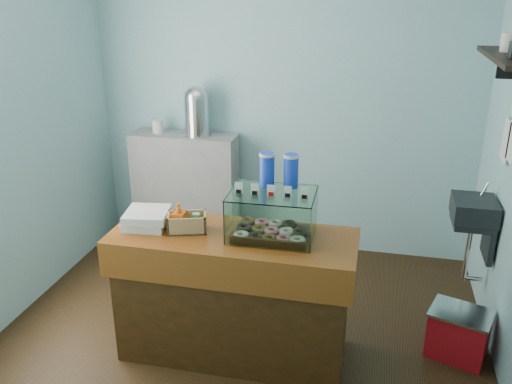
% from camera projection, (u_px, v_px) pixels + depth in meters
% --- Properties ---
extents(ground, '(3.50, 3.50, 0.00)m').
position_uv_depth(ground, '(243.00, 330.00, 4.04)').
color(ground, black).
rests_on(ground, ground).
extents(room_shell, '(3.54, 3.04, 2.82)m').
position_uv_depth(room_shell, '(245.00, 103.00, 3.43)').
color(room_shell, '#84BAC1').
rests_on(room_shell, ground).
extents(counter, '(1.60, 0.60, 0.90)m').
position_uv_depth(counter, '(234.00, 295.00, 3.64)').
color(counter, '#44230D').
rests_on(counter, ground).
extents(back_shelf, '(1.00, 0.32, 1.10)m').
position_uv_depth(back_shelf, '(186.00, 190.00, 5.23)').
color(back_shelf, gray).
rests_on(back_shelf, ground).
extents(display_case, '(0.55, 0.41, 0.52)m').
position_uv_depth(display_case, '(273.00, 210.00, 3.45)').
color(display_case, '#361A10').
rests_on(display_case, counter).
extents(condiment_crate, '(0.28, 0.22, 0.20)m').
position_uv_depth(condiment_crate, '(185.00, 221.00, 3.52)').
color(condiment_crate, tan).
rests_on(condiment_crate, counter).
extents(pastry_boxes, '(0.32, 0.32, 0.11)m').
position_uv_depth(pastry_boxes, '(147.00, 218.00, 3.60)').
color(pastry_boxes, silver).
rests_on(pastry_boxes, counter).
extents(coffee_urn, '(0.25, 0.25, 0.46)m').
position_uv_depth(coffee_urn, '(197.00, 110.00, 4.91)').
color(coffee_urn, silver).
rests_on(coffee_urn, back_shelf).
extents(red_cooler, '(0.47, 0.41, 0.35)m').
position_uv_depth(red_cooler, '(458.00, 333.00, 3.71)').
color(red_cooler, '#B70E16').
rests_on(red_cooler, ground).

